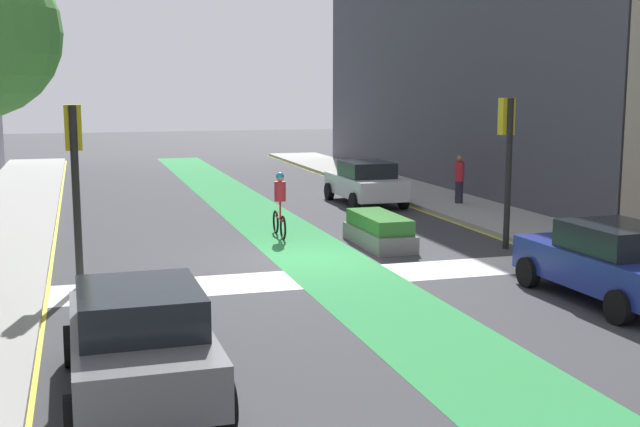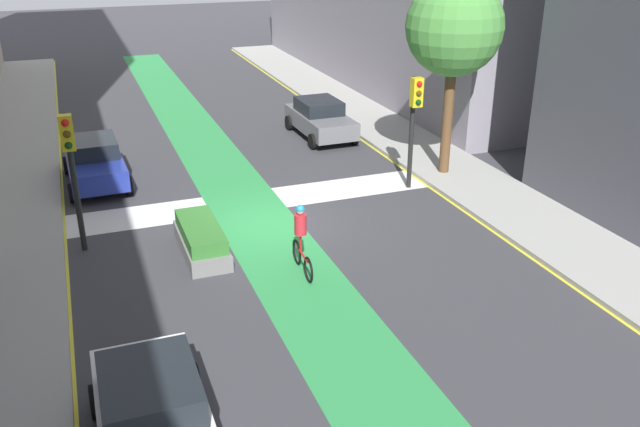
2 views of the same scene
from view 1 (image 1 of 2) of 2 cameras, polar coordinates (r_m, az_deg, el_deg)
The scene contains 14 objects.
ground_plane at distance 20.11m, azimuth -1.15°, elevation -3.23°, with size 120.00×120.00×0.00m, color #38383D.
bike_lane_paint at distance 20.22m, azimuth -0.04°, elevation -3.15°, with size 2.40×60.00×0.01m, color #2D8C47.
crosswalk_band at distance 18.24m, azimuth 0.52°, elevation -4.49°, with size 12.00×1.80×0.01m, color silver.
curb_stripe_left at distance 19.44m, azimuth -18.51°, elevation -4.10°, with size 0.16×60.00×0.01m, color yellow.
sidewalk_right at distance 23.20m, azimuth 17.03°, elevation -1.81°, with size 3.00×60.00×0.15m, color #9E9E99.
curb_stripe_right at distance 22.42m, azimuth 13.82°, elevation -2.21°, with size 0.16×60.00×0.01m, color yellow.
traffic_signal_near_right at distance 21.73m, azimuth 12.97°, elevation 4.82°, with size 0.35×0.52×3.93m.
traffic_signal_near_left at distance 17.81m, azimuth -16.81°, elevation 3.64°, with size 0.35×0.52×3.85m.
car_grey_left_near at distance 11.49m, azimuth -12.52°, elevation -8.62°, with size 2.07×4.22×1.57m.
car_white_right_far at distance 29.44m, azimuth 3.20°, elevation 2.19°, with size 2.02×4.20×1.57m.
car_blue_right_near at distance 17.09m, azimuth 19.72°, elevation -3.18°, with size 2.13×4.26×1.57m.
cyclist_in_lane at distance 22.94m, azimuth -2.84°, elevation 0.72°, with size 0.32×1.73×1.86m.
pedestrian_sidewalk_right_a at distance 29.09m, azimuth 9.74°, elevation 2.41°, with size 0.34×0.34×1.69m.
median_planter at distance 21.82m, azimuth 4.16°, elevation -1.22°, with size 1.09×2.92×0.85m.
Camera 1 is at (-5.20, -18.96, 4.21)m, focal length 45.68 mm.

